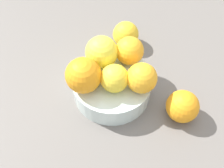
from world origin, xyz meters
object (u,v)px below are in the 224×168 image
at_px(orange_in_bowl_2, 130,51).
at_px(orange_in_bowl_1, 114,78).
at_px(orange_in_bowl_3, 142,78).
at_px(fruit_bowl, 112,86).
at_px(orange_loose_1, 126,34).
at_px(orange_in_bowl_0, 83,75).
at_px(orange_loose_0, 182,106).
at_px(orange_in_bowl_4, 102,52).

bearing_deg(orange_in_bowl_2, orange_in_bowl_1, 4.35).
bearing_deg(orange_in_bowl_3, orange_in_bowl_1, -62.13).
distance_m(fruit_bowl, orange_loose_1, 0.17).
distance_m(orange_in_bowl_0, orange_loose_0, 0.23).
height_order(orange_in_bowl_2, orange_in_bowl_4, orange_in_bowl_4).
xyz_separation_m(orange_in_bowl_3, orange_in_bowl_4, (-0.02, -0.11, 0.00)).
height_order(orange_in_bowl_1, orange_in_bowl_2, orange_in_bowl_2).
distance_m(fruit_bowl, orange_in_bowl_1, 0.06).
xyz_separation_m(orange_in_bowl_2, orange_loose_1, (-0.09, -0.06, -0.05)).
bearing_deg(orange_loose_1, orange_in_bowl_3, 36.72).
xyz_separation_m(fruit_bowl, orange_loose_1, (-0.16, -0.05, 0.01)).
relative_size(orange_in_bowl_0, orange_in_bowl_1, 1.26).
xyz_separation_m(orange_in_bowl_1, orange_in_bowl_4, (-0.05, -0.06, 0.01)).
bearing_deg(orange_loose_1, orange_in_bowl_4, 1.38).
bearing_deg(fruit_bowl, orange_in_bowl_3, 97.88).
xyz_separation_m(orange_in_bowl_2, orange_in_bowl_4, (0.04, -0.05, 0.00)).
relative_size(fruit_bowl, orange_in_bowl_4, 2.46).
height_order(orange_in_bowl_2, orange_loose_1, orange_in_bowl_2).
xyz_separation_m(orange_in_bowl_3, orange_loose_0, (-0.01, 0.10, -0.05)).
height_order(fruit_bowl, orange_in_bowl_0, orange_in_bowl_0).
bearing_deg(orange_in_bowl_3, orange_in_bowl_0, -62.58).
relative_size(orange_in_bowl_0, orange_in_bowl_2, 1.18).
height_order(orange_in_bowl_1, orange_loose_1, orange_in_bowl_1).
relative_size(orange_in_bowl_1, orange_loose_0, 0.85).
distance_m(orange_in_bowl_2, orange_loose_1, 0.12).
xyz_separation_m(orange_in_bowl_1, orange_in_bowl_3, (-0.03, 0.05, 0.00)).
height_order(orange_in_bowl_3, orange_loose_0, orange_in_bowl_3).
distance_m(fruit_bowl, orange_loose_0, 0.17).
distance_m(orange_in_bowl_3, orange_loose_1, 0.20).
xyz_separation_m(fruit_bowl, orange_in_bowl_0, (0.05, -0.04, 0.07)).
xyz_separation_m(fruit_bowl, orange_loose_0, (-0.02, 0.17, 0.01)).
relative_size(orange_in_bowl_1, orange_loose_1, 0.89).
bearing_deg(orange_in_bowl_0, orange_in_bowl_3, 117.42).
bearing_deg(orange_loose_0, fruit_bowl, -83.34).
height_order(orange_in_bowl_1, orange_in_bowl_4, orange_in_bowl_4).
distance_m(orange_in_bowl_1, orange_in_bowl_3, 0.06).
bearing_deg(orange_loose_1, fruit_bowl, 15.96).
distance_m(orange_in_bowl_3, orange_in_bowl_4, 0.11).
relative_size(orange_in_bowl_2, orange_loose_1, 0.94).
bearing_deg(orange_in_bowl_4, orange_in_bowl_1, 51.34).
relative_size(orange_in_bowl_3, orange_loose_0, 0.91).
height_order(orange_in_bowl_0, orange_in_bowl_1, orange_in_bowl_0).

